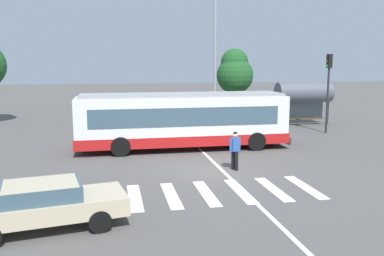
{
  "coord_description": "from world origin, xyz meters",
  "views": [
    {
      "loc": [
        -4.33,
        -16.89,
        4.67
      ],
      "look_at": [
        -0.23,
        3.9,
        1.3
      ],
      "focal_mm": 38.24,
      "sensor_mm": 36.0,
      "label": 1
    }
  ],
  "objects_px": {
    "twin_arm_street_lamp": "(215,47)",
    "background_tree_right": "(235,72)",
    "parked_car_charcoal": "(211,113)",
    "bus_stop_shelter": "(304,93)",
    "parked_car_white": "(107,116)",
    "parked_car_teal": "(144,115)",
    "foreground_sedan": "(44,203)",
    "traffic_light_far_corner": "(328,81)",
    "city_transit_bus": "(183,120)",
    "pedestrian_crossing_street": "(235,148)",
    "parked_car_silver": "(178,114)",
    "parked_car_champagne": "(245,112)"
  },
  "relations": [
    {
      "from": "city_transit_bus",
      "to": "background_tree_right",
      "type": "distance_m",
      "value": 15.83
    },
    {
      "from": "parked_car_white",
      "to": "parked_car_teal",
      "type": "xyz_separation_m",
      "value": [
        2.8,
        0.08,
        0.0
      ]
    },
    {
      "from": "twin_arm_street_lamp",
      "to": "traffic_light_far_corner",
      "type": "bearing_deg",
      "value": -30.65
    },
    {
      "from": "parked_car_teal",
      "to": "traffic_light_far_corner",
      "type": "height_order",
      "value": "traffic_light_far_corner"
    },
    {
      "from": "foreground_sedan",
      "to": "twin_arm_street_lamp",
      "type": "relative_size",
      "value": 0.49
    },
    {
      "from": "city_transit_bus",
      "to": "traffic_light_far_corner",
      "type": "distance_m",
      "value": 11.05
    },
    {
      "from": "pedestrian_crossing_street",
      "to": "parked_car_white",
      "type": "relative_size",
      "value": 0.37
    },
    {
      "from": "parked_car_silver",
      "to": "foreground_sedan",
      "type": "bearing_deg",
      "value": -109.87
    },
    {
      "from": "city_transit_bus",
      "to": "parked_car_white",
      "type": "distance_m",
      "value": 10.31
    },
    {
      "from": "traffic_light_far_corner",
      "to": "twin_arm_street_lamp",
      "type": "xyz_separation_m",
      "value": [
        -6.76,
        4.01,
        2.34
      ]
    },
    {
      "from": "city_transit_bus",
      "to": "traffic_light_far_corner",
      "type": "bearing_deg",
      "value": 17.42
    },
    {
      "from": "parked_car_charcoal",
      "to": "parked_car_white",
      "type": "bearing_deg",
      "value": -179.21
    },
    {
      "from": "twin_arm_street_lamp",
      "to": "foreground_sedan",
      "type": "bearing_deg",
      "value": -118.38
    },
    {
      "from": "foreground_sedan",
      "to": "parked_car_charcoal",
      "type": "xyz_separation_m",
      "value": [
        9.65,
        19.57,
        0.0
      ]
    },
    {
      "from": "parked_car_teal",
      "to": "parked_car_silver",
      "type": "relative_size",
      "value": 0.99
    },
    {
      "from": "city_transit_bus",
      "to": "pedestrian_crossing_street",
      "type": "height_order",
      "value": "city_transit_bus"
    },
    {
      "from": "foreground_sedan",
      "to": "background_tree_right",
      "type": "bearing_deg",
      "value": 61.68
    },
    {
      "from": "parked_car_silver",
      "to": "parked_car_champagne",
      "type": "bearing_deg",
      "value": -0.43
    },
    {
      "from": "parked_car_charcoal",
      "to": "parked_car_silver",
      "type": "bearing_deg",
      "value": -177.07
    },
    {
      "from": "city_transit_bus",
      "to": "parked_car_white",
      "type": "height_order",
      "value": "city_transit_bus"
    },
    {
      "from": "pedestrian_crossing_street",
      "to": "background_tree_right",
      "type": "height_order",
      "value": "background_tree_right"
    },
    {
      "from": "traffic_light_far_corner",
      "to": "bus_stop_shelter",
      "type": "height_order",
      "value": "traffic_light_far_corner"
    },
    {
      "from": "city_transit_bus",
      "to": "traffic_light_far_corner",
      "type": "height_order",
      "value": "traffic_light_far_corner"
    },
    {
      "from": "parked_car_charcoal",
      "to": "traffic_light_far_corner",
      "type": "distance_m",
      "value": 9.4
    },
    {
      "from": "traffic_light_far_corner",
      "to": "foreground_sedan",
      "type": "bearing_deg",
      "value": -140.44
    },
    {
      "from": "traffic_light_far_corner",
      "to": "background_tree_right",
      "type": "height_order",
      "value": "background_tree_right"
    },
    {
      "from": "parked_car_white",
      "to": "city_transit_bus",
      "type": "bearing_deg",
      "value": -66.14
    },
    {
      "from": "city_transit_bus",
      "to": "foreground_sedan",
      "type": "xyz_separation_m",
      "value": [
        -5.73,
        -10.06,
        -0.82
      ]
    },
    {
      "from": "city_transit_bus",
      "to": "foreground_sedan",
      "type": "distance_m",
      "value": 11.61
    },
    {
      "from": "bus_stop_shelter",
      "to": "city_transit_bus",
      "type": "bearing_deg",
      "value": -146.13
    },
    {
      "from": "pedestrian_crossing_street",
      "to": "bus_stop_shelter",
      "type": "height_order",
      "value": "bus_stop_shelter"
    },
    {
      "from": "parked_car_silver",
      "to": "parked_car_champagne",
      "type": "distance_m",
      "value": 5.37
    },
    {
      "from": "twin_arm_street_lamp",
      "to": "background_tree_right",
      "type": "bearing_deg",
      "value": 61.82
    },
    {
      "from": "parked_car_charcoal",
      "to": "bus_stop_shelter",
      "type": "relative_size",
      "value": 1.08
    },
    {
      "from": "traffic_light_far_corner",
      "to": "background_tree_right",
      "type": "distance_m",
      "value": 11.13
    },
    {
      "from": "parked_car_charcoal",
      "to": "bus_stop_shelter",
      "type": "height_order",
      "value": "bus_stop_shelter"
    },
    {
      "from": "pedestrian_crossing_street",
      "to": "parked_car_champagne",
      "type": "relative_size",
      "value": 0.37
    },
    {
      "from": "foreground_sedan",
      "to": "parked_car_white",
      "type": "xyz_separation_m",
      "value": [
        1.58,
        19.45,
        0.0
      ]
    },
    {
      "from": "parked_car_teal",
      "to": "twin_arm_street_lamp",
      "type": "distance_m",
      "value": 7.44
    },
    {
      "from": "parked_car_champagne",
      "to": "background_tree_right",
      "type": "height_order",
      "value": "background_tree_right"
    },
    {
      "from": "city_transit_bus",
      "to": "parked_car_charcoal",
      "type": "height_order",
      "value": "city_transit_bus"
    },
    {
      "from": "parked_car_silver",
      "to": "parked_car_champagne",
      "type": "xyz_separation_m",
      "value": [
        5.37,
        -0.04,
        0.0
      ]
    },
    {
      "from": "parked_car_silver",
      "to": "bus_stop_shelter",
      "type": "height_order",
      "value": "bus_stop_shelter"
    },
    {
      "from": "foreground_sedan",
      "to": "parked_car_charcoal",
      "type": "height_order",
      "value": "same"
    },
    {
      "from": "pedestrian_crossing_street",
      "to": "parked_car_teal",
      "type": "distance_m",
      "value": 14.61
    },
    {
      "from": "parked_car_charcoal",
      "to": "traffic_light_far_corner",
      "type": "relative_size",
      "value": 0.88
    },
    {
      "from": "twin_arm_street_lamp",
      "to": "parked_car_white",
      "type": "bearing_deg",
      "value": 164.71
    },
    {
      "from": "twin_arm_street_lamp",
      "to": "background_tree_right",
      "type": "relative_size",
      "value": 1.61
    },
    {
      "from": "parked_car_charcoal",
      "to": "twin_arm_street_lamp",
      "type": "height_order",
      "value": "twin_arm_street_lamp"
    },
    {
      "from": "parked_car_silver",
      "to": "background_tree_right",
      "type": "xyz_separation_m",
      "value": [
        5.9,
        4.54,
        3.14
      ]
    }
  ]
}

